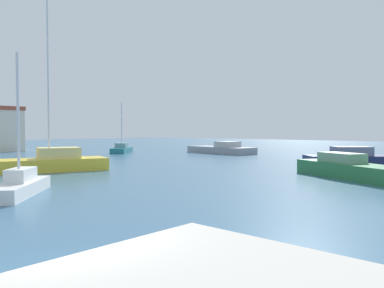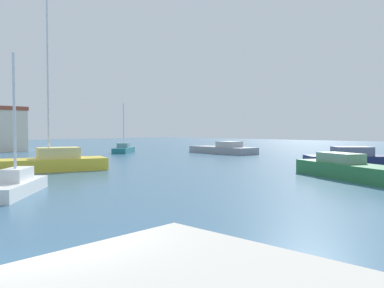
{
  "view_description": "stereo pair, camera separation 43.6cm",
  "coord_description": "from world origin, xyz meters",
  "px_view_note": "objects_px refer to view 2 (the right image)",
  "views": [
    {
      "loc": [
        -3.15,
        -5.99,
        2.81
      ],
      "look_at": [
        19.97,
        15.08,
        1.65
      ],
      "focal_mm": 36.29,
      "sensor_mm": 36.0,
      "label": 1
    },
    {
      "loc": [
        -2.85,
        -6.31,
        2.81
      ],
      "look_at": [
        19.97,
        15.08,
        1.65
      ],
      "focal_mm": 36.29,
      "sensor_mm": 36.0,
      "label": 2
    }
  ],
  "objects_px": {
    "sailboat_teal_behind_lamppost": "(124,149)",
    "motorboat_grey_near_pier": "(223,149)",
    "sailboat_white_inner_mooring": "(16,184)",
    "motorboat_green_center_channel": "(347,169)",
    "motorboat_navy_outer_mooring": "(360,159)",
    "sailboat_yellow_far_left": "(51,162)"
  },
  "relations": [
    {
      "from": "motorboat_grey_near_pier",
      "to": "motorboat_navy_outer_mooring",
      "type": "height_order",
      "value": "motorboat_navy_outer_mooring"
    },
    {
      "from": "sailboat_teal_behind_lamppost",
      "to": "motorboat_green_center_channel",
      "type": "xyz_separation_m",
      "value": [
        -6.22,
        -29.51,
        0.08
      ]
    },
    {
      "from": "sailboat_teal_behind_lamppost",
      "to": "motorboat_grey_near_pier",
      "type": "bearing_deg",
      "value": -52.66
    },
    {
      "from": "sailboat_yellow_far_left",
      "to": "motorboat_navy_outer_mooring",
      "type": "xyz_separation_m",
      "value": [
        17.83,
        -14.25,
        -0.09
      ]
    },
    {
      "from": "sailboat_yellow_far_left",
      "to": "motorboat_grey_near_pier",
      "type": "xyz_separation_m",
      "value": [
        23.27,
        3.48,
        -0.12
      ]
    },
    {
      "from": "motorboat_green_center_channel",
      "to": "motorboat_navy_outer_mooring",
      "type": "relative_size",
      "value": 0.95
    },
    {
      "from": "sailboat_yellow_far_left",
      "to": "motorboat_navy_outer_mooring",
      "type": "distance_m",
      "value": 22.82
    },
    {
      "from": "sailboat_teal_behind_lamppost",
      "to": "motorboat_navy_outer_mooring",
      "type": "distance_m",
      "value": 27.4
    },
    {
      "from": "sailboat_yellow_far_left",
      "to": "sailboat_teal_behind_lamppost",
      "type": "bearing_deg",
      "value": 39.37
    },
    {
      "from": "motorboat_grey_near_pier",
      "to": "sailboat_yellow_far_left",
      "type": "bearing_deg",
      "value": -171.49
    },
    {
      "from": "motorboat_green_center_channel",
      "to": "motorboat_grey_near_pier",
      "type": "xyz_separation_m",
      "value": [
        13.54,
        19.91,
        -0.04
      ]
    },
    {
      "from": "sailboat_teal_behind_lamppost",
      "to": "sailboat_yellow_far_left",
      "type": "relative_size",
      "value": 0.52
    },
    {
      "from": "motorboat_grey_near_pier",
      "to": "sailboat_white_inner_mooring",
      "type": "bearing_deg",
      "value": -158.09
    },
    {
      "from": "motorboat_navy_outer_mooring",
      "to": "sailboat_yellow_far_left",
      "type": "bearing_deg",
      "value": 141.35
    },
    {
      "from": "sailboat_teal_behind_lamppost",
      "to": "sailboat_white_inner_mooring",
      "type": "xyz_separation_m",
      "value": [
        -21.66,
        -21.26,
        -0.01
      ]
    },
    {
      "from": "sailboat_teal_behind_lamppost",
      "to": "motorboat_green_center_channel",
      "type": "relative_size",
      "value": 0.81
    },
    {
      "from": "sailboat_yellow_far_left",
      "to": "motorboat_green_center_channel",
      "type": "distance_m",
      "value": 19.09
    },
    {
      "from": "motorboat_navy_outer_mooring",
      "to": "sailboat_white_inner_mooring",
      "type": "bearing_deg",
      "value": 165.54
    },
    {
      "from": "sailboat_teal_behind_lamppost",
      "to": "motorboat_green_center_channel",
      "type": "bearing_deg",
      "value": -101.9
    },
    {
      "from": "sailboat_white_inner_mooring",
      "to": "sailboat_yellow_far_left",
      "type": "bearing_deg",
      "value": 55.02
    },
    {
      "from": "sailboat_teal_behind_lamppost",
      "to": "sailboat_yellow_far_left",
      "type": "bearing_deg",
      "value": -140.63
    },
    {
      "from": "motorboat_grey_near_pier",
      "to": "motorboat_navy_outer_mooring",
      "type": "bearing_deg",
      "value": -107.06
    }
  ]
}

